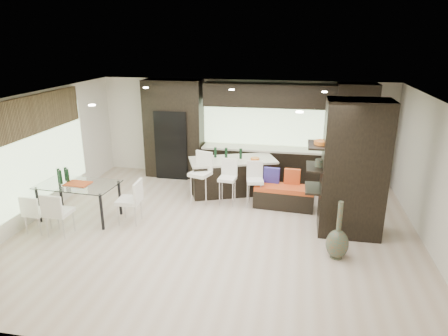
% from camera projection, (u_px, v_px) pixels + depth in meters
% --- Properties ---
extents(ground, '(8.00, 8.00, 0.00)m').
position_uv_depth(ground, '(219.00, 230.00, 8.24)').
color(ground, '#C4AD95').
rests_on(ground, ground).
extents(back_wall, '(8.00, 0.02, 2.70)m').
position_uv_depth(back_wall, '(243.00, 129.00, 11.08)').
color(back_wall, silver).
rests_on(back_wall, ground).
extents(left_wall, '(0.02, 7.00, 2.70)m').
position_uv_depth(left_wall, '(35.00, 157.00, 8.52)').
color(left_wall, silver).
rests_on(left_wall, ground).
extents(right_wall, '(0.02, 7.00, 2.70)m').
position_uv_depth(right_wall, '(438.00, 181.00, 7.11)').
color(right_wall, silver).
rests_on(right_wall, ground).
extents(ceiling, '(8.00, 7.00, 0.02)m').
position_uv_depth(ceiling, '(218.00, 99.00, 7.39)').
color(ceiling, white).
rests_on(ceiling, ground).
extents(window_left, '(0.04, 3.20, 1.90)m').
position_uv_depth(window_left, '(43.00, 154.00, 8.70)').
color(window_left, '#B2D199').
rests_on(window_left, left_wall).
extents(window_back, '(3.40, 0.04, 1.20)m').
position_uv_depth(window_back, '(265.00, 123.00, 10.88)').
color(window_back, '#B2D199').
rests_on(window_back, back_wall).
extents(stone_accent, '(0.08, 3.00, 0.80)m').
position_uv_depth(stone_accent, '(38.00, 114.00, 8.42)').
color(stone_accent, brown).
rests_on(stone_accent, left_wall).
extents(ceiling_spots, '(4.00, 3.00, 0.02)m').
position_uv_depth(ceiling_spots, '(221.00, 98.00, 7.63)').
color(ceiling_spots, white).
rests_on(ceiling_spots, ceiling).
extents(back_cabinetry, '(6.80, 0.68, 2.70)m').
position_uv_depth(back_cabinetry, '(260.00, 133.00, 10.69)').
color(back_cabinetry, black).
rests_on(back_cabinetry, ground).
extents(refrigerator, '(0.90, 0.68, 1.90)m').
position_uv_depth(refrigerator, '(174.00, 143.00, 11.19)').
color(refrigerator, black).
rests_on(refrigerator, ground).
extents(partition_column, '(1.20, 0.80, 2.70)m').
position_uv_depth(partition_column, '(354.00, 169.00, 7.73)').
color(partition_column, black).
rests_on(partition_column, ground).
extents(kitchen_island, '(2.30, 1.62, 0.88)m').
position_uv_depth(kitchen_island, '(233.00, 176.00, 10.09)').
color(kitchen_island, black).
rests_on(kitchen_island, ground).
extents(stool_left, '(0.55, 0.55, 0.99)m').
position_uv_depth(stool_left, '(200.00, 183.00, 9.46)').
color(stool_left, white).
rests_on(stool_left, ground).
extents(stool_mid, '(0.42, 0.42, 0.87)m').
position_uv_depth(stool_mid, '(227.00, 187.00, 9.39)').
color(stool_mid, white).
rests_on(stool_mid, ground).
extents(stool_right, '(0.44, 0.44, 0.85)m').
position_uv_depth(stool_right, '(255.00, 189.00, 9.28)').
color(stool_right, white).
rests_on(stool_right, ground).
extents(bench, '(1.40, 0.63, 0.53)m').
position_uv_depth(bench, '(284.00, 197.00, 9.24)').
color(bench, black).
rests_on(bench, ground).
extents(floor_vase, '(0.48, 0.48, 1.09)m').
position_uv_depth(floor_vase, '(338.00, 230.00, 7.04)').
color(floor_vase, '#3E4431').
rests_on(floor_vase, ground).
extents(dining_table, '(1.70, 1.02, 0.80)m').
position_uv_depth(dining_table, '(80.00, 201.00, 8.65)').
color(dining_table, white).
rests_on(dining_table, ground).
extents(chair_near, '(0.47, 0.47, 0.84)m').
position_uv_depth(chair_near, '(59.00, 215.00, 7.92)').
color(chair_near, white).
rests_on(chair_near, ground).
extents(chair_far, '(0.42, 0.42, 0.75)m').
position_uv_depth(chair_far, '(37.00, 215.00, 8.05)').
color(chair_far, white).
rests_on(chair_far, ground).
extents(chair_end, '(0.50, 0.50, 0.87)m').
position_uv_depth(chair_end, '(129.00, 203.00, 8.44)').
color(chair_end, white).
rests_on(chair_end, ground).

